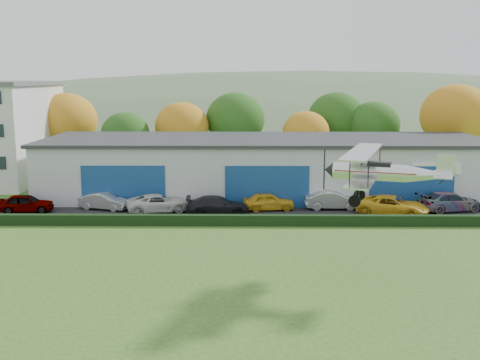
{
  "coord_description": "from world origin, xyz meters",
  "views": [
    {
      "loc": [
        3.24,
        -25.91,
        10.85
      ],
      "look_at": [
        2.87,
        9.6,
        4.59
      ],
      "focal_mm": 43.82,
      "sensor_mm": 36.0,
      "label": 1
    }
  ],
  "objects_px": {
    "car_2": "(159,203)",
    "car_4": "(268,201)",
    "hangar": "(265,166)",
    "car_3": "(218,205)",
    "car_1": "(104,201)",
    "biplane": "(381,171)",
    "car_7": "(450,202)",
    "car_0": "(26,203)",
    "car_5": "(333,200)",
    "car_6": "(393,206)"
  },
  "relations": [
    {
      "from": "car_2",
      "to": "car_7",
      "type": "bearing_deg",
      "value": -104.67
    },
    {
      "from": "hangar",
      "to": "car_7",
      "type": "distance_m",
      "value": 16.56
    },
    {
      "from": "car_2",
      "to": "car_3",
      "type": "distance_m",
      "value": 4.87
    },
    {
      "from": "car_2",
      "to": "car_5",
      "type": "relative_size",
      "value": 1.11
    },
    {
      "from": "hangar",
      "to": "car_7",
      "type": "relative_size",
      "value": 7.54
    },
    {
      "from": "car_6",
      "to": "biplane",
      "type": "bearing_deg",
      "value": -174.95
    },
    {
      "from": "car_0",
      "to": "car_5",
      "type": "bearing_deg",
      "value": -93.21
    },
    {
      "from": "car_0",
      "to": "car_1",
      "type": "distance_m",
      "value": 6.2
    },
    {
      "from": "biplane",
      "to": "car_1",
      "type": "bearing_deg",
      "value": 157.88
    },
    {
      "from": "car_4",
      "to": "car_0",
      "type": "bearing_deg",
      "value": 84.88
    },
    {
      "from": "car_0",
      "to": "hangar",
      "type": "bearing_deg",
      "value": -74.6
    },
    {
      "from": "car_5",
      "to": "car_3",
      "type": "bearing_deg",
      "value": 100.88
    },
    {
      "from": "car_1",
      "to": "car_3",
      "type": "xyz_separation_m",
      "value": [
        9.46,
        -1.58,
        0.04
      ]
    },
    {
      "from": "car_4",
      "to": "car_7",
      "type": "xyz_separation_m",
      "value": [
        14.77,
        -0.17,
        0.06
      ]
    },
    {
      "from": "car_5",
      "to": "car_6",
      "type": "bearing_deg",
      "value": -117.37
    },
    {
      "from": "car_4",
      "to": "car_7",
      "type": "bearing_deg",
      "value": -98.47
    },
    {
      "from": "hangar",
      "to": "car_2",
      "type": "height_order",
      "value": "hangar"
    },
    {
      "from": "car_4",
      "to": "car_6",
      "type": "distance_m",
      "value": 9.89
    },
    {
      "from": "car_2",
      "to": "biplane",
      "type": "relative_size",
      "value": 0.67
    },
    {
      "from": "car_5",
      "to": "biplane",
      "type": "xyz_separation_m",
      "value": [
        -0.02,
        -16.62,
        5.12
      ]
    },
    {
      "from": "car_2",
      "to": "car_5",
      "type": "distance_m",
      "value": 14.32
    },
    {
      "from": "hangar",
      "to": "car_6",
      "type": "relative_size",
      "value": 7.22
    },
    {
      "from": "car_4",
      "to": "car_6",
      "type": "height_order",
      "value": "car_6"
    },
    {
      "from": "car_1",
      "to": "biplane",
      "type": "bearing_deg",
      "value": -115.09
    },
    {
      "from": "car_0",
      "to": "car_1",
      "type": "relative_size",
      "value": 1.04
    },
    {
      "from": "car_0",
      "to": "car_2",
      "type": "xyz_separation_m",
      "value": [
        10.76,
        0.2,
        -0.02
      ]
    },
    {
      "from": "car_5",
      "to": "hangar",
      "type": "bearing_deg",
      "value": 39.87
    },
    {
      "from": "car_2",
      "to": "car_5",
      "type": "height_order",
      "value": "car_5"
    },
    {
      "from": "hangar",
      "to": "car_3",
      "type": "bearing_deg",
      "value": -115.72
    },
    {
      "from": "car_1",
      "to": "car_5",
      "type": "relative_size",
      "value": 0.9
    },
    {
      "from": "hangar",
      "to": "car_7",
      "type": "height_order",
      "value": "hangar"
    },
    {
      "from": "car_4",
      "to": "biplane",
      "type": "relative_size",
      "value": 0.55
    },
    {
      "from": "car_3",
      "to": "car_6",
      "type": "bearing_deg",
      "value": -94.62
    },
    {
      "from": "car_1",
      "to": "car_3",
      "type": "relative_size",
      "value": 0.83
    },
    {
      "from": "car_1",
      "to": "car_4",
      "type": "relative_size",
      "value": 0.99
    },
    {
      "from": "car_0",
      "to": "car_2",
      "type": "bearing_deg",
      "value": -95.23
    },
    {
      "from": "car_2",
      "to": "biplane",
      "type": "distance_m",
      "value": 21.66
    },
    {
      "from": "car_5",
      "to": "biplane",
      "type": "distance_m",
      "value": 17.39
    },
    {
      "from": "biplane",
      "to": "car_2",
      "type": "bearing_deg",
      "value": 151.35
    },
    {
      "from": "hangar",
      "to": "biplane",
      "type": "bearing_deg",
      "value": -76.77
    },
    {
      "from": "car_6",
      "to": "biplane",
      "type": "relative_size",
      "value": 0.73
    },
    {
      "from": "car_2",
      "to": "car_4",
      "type": "height_order",
      "value": "car_4"
    },
    {
      "from": "car_3",
      "to": "car_7",
      "type": "distance_m",
      "value": 18.92
    },
    {
      "from": "car_3",
      "to": "car_7",
      "type": "xyz_separation_m",
      "value": [
        18.88,
        1.28,
        0.06
      ]
    },
    {
      "from": "car_0",
      "to": "car_4",
      "type": "xyz_separation_m",
      "value": [
        19.68,
        0.92,
        -0.02
      ]
    },
    {
      "from": "biplane",
      "to": "car_7",
      "type": "bearing_deg",
      "value": 78.17
    },
    {
      "from": "car_2",
      "to": "car_7",
      "type": "height_order",
      "value": "car_7"
    },
    {
      "from": "car_0",
      "to": "car_5",
      "type": "xyz_separation_m",
      "value": [
        25.03,
        1.35,
        0.03
      ]
    },
    {
      "from": "hangar",
      "to": "biplane",
      "type": "height_order",
      "value": "biplane"
    },
    {
      "from": "hangar",
      "to": "car_7",
      "type": "bearing_deg",
      "value": -25.33
    }
  ]
}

